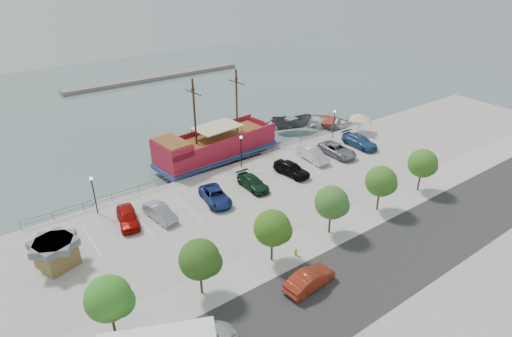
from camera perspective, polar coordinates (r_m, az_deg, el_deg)
ground at (r=49.61m, az=2.30°, el=-3.63°), size 160.00×160.00×0.00m
land_slab at (r=38.48m, az=22.73°, el=-15.85°), size 100.00×58.00×1.20m
street at (r=39.99m, az=16.88°, el=-11.73°), size 100.00×8.00×0.04m
sidewalk at (r=42.94m, az=10.64°, el=-7.92°), size 100.00×4.00×0.05m
seawall_railing at (r=54.48m, az=-2.73°, el=1.14°), size 50.00×0.06×1.00m
far_shore at (r=98.84m, az=-13.25°, el=11.74°), size 40.00×3.00×0.80m
pirate_ship at (r=57.77m, az=-4.17°, el=3.26°), size 19.78×7.35×12.33m
patrol_boat at (r=67.00m, az=4.69°, el=5.88°), size 6.65×5.07×2.43m
speedboat at (r=69.73m, az=9.61°, el=6.10°), size 9.17×9.76×1.64m
dock_west at (r=51.00m, az=-16.80°, el=-3.70°), size 7.38×2.37×0.42m
dock_mid at (r=60.94m, az=3.70°, el=2.68°), size 7.82×3.46×0.43m
dock_east at (r=64.75m, az=7.93°, el=3.96°), size 6.96×2.81×0.39m
shed at (r=40.84m, az=-25.15°, el=-10.08°), size 3.95×3.95×2.57m
canopy_tent at (r=65.15m, az=13.73°, el=7.09°), size 4.62×4.62×3.34m
street_sedan at (r=35.67m, az=7.15°, el=-14.46°), size 4.80×2.06×1.54m
fire_hydrant at (r=38.83m, az=5.33°, el=-11.01°), size 0.27×0.27×0.78m
lamp_post_left at (r=46.04m, az=-20.90°, el=-2.54°), size 0.36×0.36×4.28m
lamp_post_mid at (r=52.48m, az=-2.00°, el=3.01°), size 0.36×0.36×4.28m
lamp_post_right at (r=62.14m, az=10.38°, el=6.49°), size 0.36×0.36×4.28m
tree_a at (r=31.71m, az=-18.79°, el=-16.19°), size 3.30×3.20×5.00m
tree_b at (r=33.49m, az=-7.26°, el=-12.02°), size 3.30×3.20×5.00m
tree_c at (r=36.54m, az=2.43°, el=-8.04°), size 3.30×3.20×5.00m
tree_d at (r=40.58m, az=10.25°, el=-4.59°), size 3.30×3.20×5.00m
tree_e at (r=45.35m, az=16.49°, el=-1.74°), size 3.30×3.20×5.00m
tree_f at (r=50.64m, az=21.48°, el=0.55°), size 3.30×3.20×5.00m
parked_car_a at (r=44.38m, az=-16.75°, el=-6.23°), size 2.77×4.90×1.57m
parked_car_b at (r=44.43m, az=-12.69°, el=-5.72°), size 2.21×4.66×1.47m
parked_car_c at (r=46.34m, az=-5.44°, el=-3.67°), size 3.16×5.45×1.43m
parked_car_d at (r=48.75m, az=-0.42°, el=-1.91°), size 2.02×4.82×1.39m
parked_car_e at (r=51.75m, az=4.76°, el=-0.03°), size 2.60×5.07×1.65m
parked_car_f at (r=55.70m, az=7.59°, el=1.88°), size 2.11×5.16×1.66m
parked_car_g at (r=57.63m, az=10.77°, el=2.45°), size 2.67×5.62×1.55m
parked_car_h at (r=60.91m, az=13.65°, el=3.56°), size 2.36×5.61×1.62m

